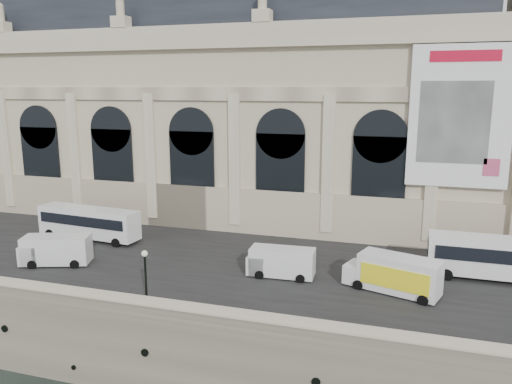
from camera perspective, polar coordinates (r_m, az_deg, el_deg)
quay at (r=68.23m, az=0.55°, el=-4.03°), size 160.00×70.00×6.00m
street at (r=48.47m, az=-6.58°, el=-7.02°), size 160.00×24.00×0.06m
parapet at (r=37.23m, az=-15.05°, el=-12.34°), size 160.00×1.40×1.21m
museum at (r=63.78m, az=-5.74°, el=10.05°), size 69.00×18.70×29.10m
bus_left at (r=54.96m, az=-18.59°, el=-3.27°), size 11.65×3.53×3.38m
bus_right at (r=45.76m, az=26.73°, el=-6.75°), size 12.30×2.90×3.62m
van_b at (r=48.48m, az=-22.21°, el=-6.18°), size 6.40×4.07×2.67m
van_c at (r=42.30m, az=2.55°, el=-8.01°), size 5.67×2.53×2.48m
box_truck at (r=40.49m, az=15.47°, el=-9.04°), size 7.66×4.41×2.94m
lamp_right at (r=37.00m, az=-12.48°, el=-9.76°), size 0.44×0.44×4.36m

